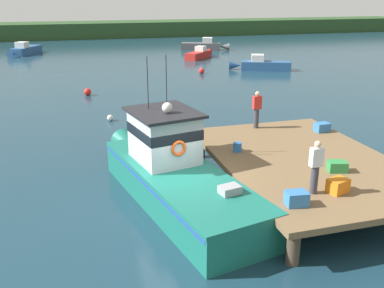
{
  "coord_description": "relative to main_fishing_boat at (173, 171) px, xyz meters",
  "views": [
    {
      "loc": [
        -3.05,
        -12.7,
        6.77
      ],
      "look_at": [
        1.2,
        2.02,
        1.4
      ],
      "focal_mm": 40.17,
      "sensor_mm": 36.0,
      "label": 1
    }
  ],
  "objects": [
    {
      "name": "deckhand_by_the_boat",
      "position": [
        4.58,
        3.3,
        1.05
      ],
      "size": [
        0.36,
        0.22,
        1.63
      ],
      "color": "#383842",
      "rests_on": "dock"
    },
    {
      "name": "moored_boat_far_left",
      "position": [
        -7.86,
        41.47,
        -0.49
      ],
      "size": [
        3.65,
        5.82,
        1.5
      ],
      "color": "#285184",
      "rests_on": "ground"
    },
    {
      "name": "main_fishing_boat",
      "position": [
        0.0,
        0.0,
        0.0
      ],
      "size": [
        4.12,
        9.97,
        4.8
      ],
      "color": "#196B5B",
      "rests_on": "ground"
    },
    {
      "name": "bait_bucket",
      "position": [
        2.67,
        0.72,
        0.36
      ],
      "size": [
        0.32,
        0.32,
        0.34
      ],
      "primitive_type": "cylinder",
      "color": "#2866B2",
      "rests_on": "dock"
    },
    {
      "name": "mooring_buoy_inshore",
      "position": [
        8.35,
        23.4,
        -0.76
      ],
      "size": [
        0.5,
        0.5,
        0.5
      ],
      "primitive_type": "sphere",
      "color": "red",
      "rests_on": "ground"
    },
    {
      "name": "crate_single_by_cleat",
      "position": [
        2.64,
        -3.76,
        0.39
      ],
      "size": [
        0.65,
        0.51,
        0.4
      ],
      "primitive_type": "cube",
      "rotation": [
        0.0,
        0.0,
        -0.12
      ],
      "color": "#3370B2",
      "rests_on": "dock"
    },
    {
      "name": "moored_boat_outer_mooring",
      "position": [
        11.07,
        32.94,
        -0.57
      ],
      "size": [
        4.15,
        4.39,
        1.28
      ],
      "color": "red",
      "rests_on": "ground"
    },
    {
      "name": "crate_stack_mid_dock",
      "position": [
        7.07,
        2.03,
        0.38
      ],
      "size": [
        0.62,
        0.47,
        0.37
      ],
      "primitive_type": "cube",
      "rotation": [
        0.0,
        0.0,
        0.05
      ],
      "color": "#3370B2",
      "rests_on": "dock"
    },
    {
      "name": "far_shoreline",
      "position": [
        -0.09,
        61.42,
        0.19
      ],
      "size": [
        120.0,
        8.0,
        2.4
      ],
      "primitive_type": "cube",
      "color": "#284723",
      "rests_on": "ground"
    },
    {
      "name": "mooring_buoy_outer",
      "position": [
        -1.11,
        10.36,
        -0.83
      ],
      "size": [
        0.35,
        0.35,
        0.35
      ],
      "primitive_type": "sphere",
      "color": "silver",
      "rests_on": "ground"
    },
    {
      "name": "moored_boat_off_the_point",
      "position": [
        14.3,
        23.66,
        -0.51
      ],
      "size": [
        5.68,
        3.22,
        1.45
      ],
      "color": "#285184",
      "rests_on": "ground"
    },
    {
      "name": "ground_plane",
      "position": [
        -0.09,
        -0.58,
        -1.01
      ],
      "size": [
        200.0,
        200.0,
        0.0
      ],
      "primitive_type": "plane",
      "color": "#193847"
    },
    {
      "name": "deckhand_further_back",
      "position": [
        3.5,
        -3.21,
        1.05
      ],
      "size": [
        0.36,
        0.22,
        1.63
      ],
      "color": "#383842",
      "rests_on": "dock"
    },
    {
      "name": "mooring_buoy_spare_mooring",
      "position": [
        -1.97,
        17.27,
        -0.75
      ],
      "size": [
        0.51,
        0.51,
        0.51
      ],
      "primitive_type": "sphere",
      "color": "red",
      "rests_on": "ground"
    },
    {
      "name": "crate_stack_near_edge",
      "position": [
        4.23,
        -3.36,
        0.4
      ],
      "size": [
        0.7,
        0.6,
        0.42
      ],
      "primitive_type": "cube",
      "rotation": [
        0.0,
        0.0,
        0.31
      ],
      "color": "orange",
      "rests_on": "dock"
    },
    {
      "name": "moored_boat_mid_harbor",
      "position": [
        13.8,
        39.82,
        -0.48
      ],
      "size": [
        6.11,
        3.29,
        1.55
      ],
      "color": "#4C4C51",
      "rests_on": "ground"
    },
    {
      "name": "crate_single_far",
      "position": [
        5.14,
        -1.97,
        0.37
      ],
      "size": [
        0.7,
        0.59,
        0.35
      ],
      "primitive_type": "cube",
      "rotation": [
        0.0,
        0.0,
        -0.28
      ],
      "color": "#2D8442",
      "rests_on": "dock"
    },
    {
      "name": "dock",
      "position": [
        4.71,
        -0.58,
        0.07
      ],
      "size": [
        6.0,
        9.0,
        1.2
      ],
      "color": "#4C3D2D",
      "rests_on": "ground"
    }
  ]
}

